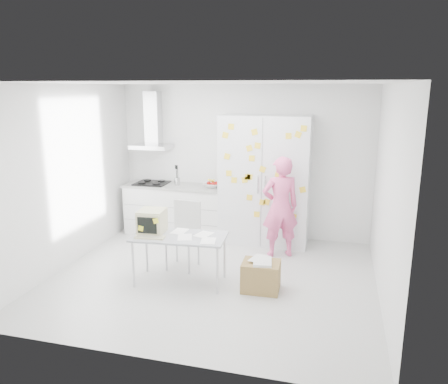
% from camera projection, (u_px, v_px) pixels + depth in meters
% --- Properties ---
extents(floor, '(4.50, 4.00, 0.02)m').
position_uv_depth(floor, '(212.00, 278.00, 6.23)').
color(floor, silver).
rests_on(floor, ground).
extents(walls, '(4.52, 4.01, 2.70)m').
position_uv_depth(walls, '(225.00, 175.00, 6.59)').
color(walls, white).
rests_on(walls, ground).
extents(ceiling, '(4.50, 4.00, 0.02)m').
position_uv_depth(ceiling, '(211.00, 83.00, 5.59)').
color(ceiling, white).
rests_on(ceiling, walls).
extents(counter_run, '(1.84, 0.63, 1.28)m').
position_uv_depth(counter_run, '(176.00, 209.00, 8.01)').
color(counter_run, white).
rests_on(counter_run, ground).
extents(range_hood, '(0.70, 0.48, 1.01)m').
position_uv_depth(range_hood, '(153.00, 126.00, 7.90)').
color(range_hood, silver).
rests_on(range_hood, walls).
extents(tall_cabinet, '(1.50, 0.68, 2.20)m').
position_uv_depth(tall_cabinet, '(265.00, 180.00, 7.43)').
color(tall_cabinet, silver).
rests_on(tall_cabinet, ground).
extents(person, '(0.70, 0.59, 1.62)m').
position_uv_depth(person, '(280.00, 207.00, 6.87)').
color(person, pink).
rests_on(person, ground).
extents(desk, '(1.31, 0.73, 1.01)m').
position_uv_depth(desk, '(162.00, 228.00, 5.99)').
color(desk, '#ABAFB6').
rests_on(desk, ground).
extents(chair, '(0.48, 0.48, 0.99)m').
position_uv_depth(chair, '(184.00, 230.00, 6.52)').
color(chair, beige).
rests_on(chair, ground).
extents(cardboard_box, '(0.51, 0.41, 0.43)m').
position_uv_depth(cardboard_box, '(261.00, 276.00, 5.80)').
color(cardboard_box, olive).
rests_on(cardboard_box, ground).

